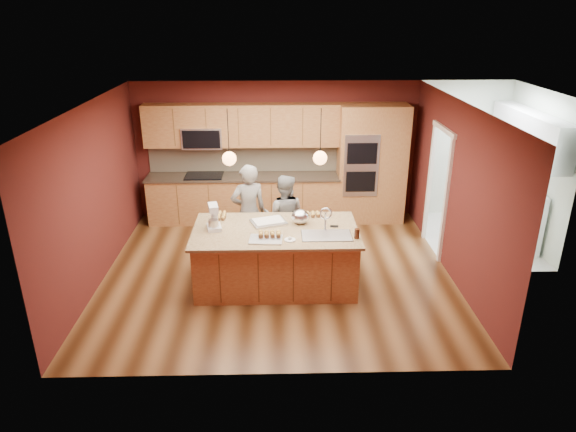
{
  "coord_description": "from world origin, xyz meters",
  "views": [
    {
      "loc": [
        -0.02,
        -7.36,
        3.96
      ],
      "look_at": [
        0.17,
        -0.1,
        1.01
      ],
      "focal_mm": 32.0,
      "sensor_mm": 36.0,
      "label": 1
    }
  ],
  "objects_px": {
    "person_left": "(249,212)",
    "mixing_bowl": "(300,217)",
    "person_right": "(284,217)",
    "island": "(277,256)",
    "stand_mixer": "(214,219)"
  },
  "relations": [
    {
      "from": "island",
      "to": "stand_mixer",
      "type": "distance_m",
      "value": 1.11
    },
    {
      "from": "island",
      "to": "mixing_bowl",
      "type": "xyz_separation_m",
      "value": [
        0.36,
        0.23,
        0.55
      ]
    },
    {
      "from": "person_left",
      "to": "stand_mixer",
      "type": "bearing_deg",
      "value": 44.77
    },
    {
      "from": "island",
      "to": "mixing_bowl",
      "type": "relative_size",
      "value": 9.08
    },
    {
      "from": "stand_mixer",
      "to": "mixing_bowl",
      "type": "relative_size",
      "value": 1.42
    },
    {
      "from": "person_left",
      "to": "person_right",
      "type": "relative_size",
      "value": 1.13
    },
    {
      "from": "stand_mixer",
      "to": "mixing_bowl",
      "type": "height_order",
      "value": "stand_mixer"
    },
    {
      "from": "person_left",
      "to": "stand_mixer",
      "type": "height_order",
      "value": "person_left"
    },
    {
      "from": "person_left",
      "to": "person_right",
      "type": "height_order",
      "value": "person_left"
    },
    {
      "from": "person_right",
      "to": "stand_mixer",
      "type": "bearing_deg",
      "value": 49.87
    },
    {
      "from": "island",
      "to": "mixing_bowl",
      "type": "height_order",
      "value": "island"
    },
    {
      "from": "person_right",
      "to": "stand_mixer",
      "type": "height_order",
      "value": "person_right"
    },
    {
      "from": "island",
      "to": "person_right",
      "type": "bearing_deg",
      "value": 82.11
    },
    {
      "from": "person_left",
      "to": "mixing_bowl",
      "type": "relative_size",
      "value": 6.03
    },
    {
      "from": "stand_mixer",
      "to": "mixing_bowl",
      "type": "bearing_deg",
      "value": -3.61
    }
  ]
}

